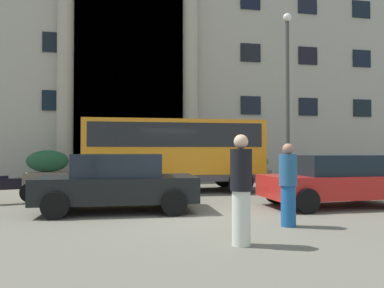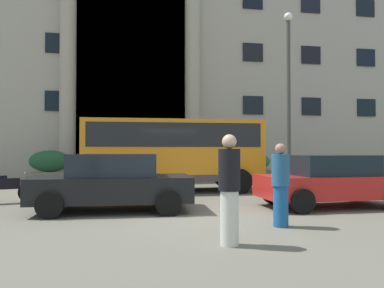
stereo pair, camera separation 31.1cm
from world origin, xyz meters
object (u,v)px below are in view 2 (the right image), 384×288
Objects in this scene: parked_estate_mid at (114,182)px; parked_coupe_end at (331,181)px; hedge_planter_east at (255,167)px; motorcycle_far_end at (306,183)px; bus_stop_sign at (261,148)px; lamppost_plaza_centre at (289,85)px; pedestrian_man_red_shirt at (229,189)px; pedestrian_child_trailing at (281,185)px; orange_minibus at (173,149)px; hedge_planter_far_west at (50,166)px; scooter_by_planter at (2,188)px; hedge_planter_far_east at (163,170)px.

parked_coupe_end is (5.88, -0.34, -0.02)m from parked_estate_mid.
hedge_planter_east is 7.01m from motorcycle_far_end.
lamppost_plaza_centre reaches higher than bus_stop_sign.
pedestrian_child_trailing is (1.41, 1.23, -0.06)m from pedestrian_man_red_shirt.
pedestrian_man_red_shirt is at bearing -136.07° from motorcycle_far_end.
orange_minibus is 7.86m from hedge_planter_far_west.
pedestrian_child_trailing is (1.44, -6.87, -0.77)m from orange_minibus.
scooter_by_planter is (-10.25, -7.15, -0.25)m from hedge_planter_east.
parked_estate_mid is at bearing -140.52° from lamppost_plaza_centre.
orange_minibus is 3.13× the size of hedge_planter_far_west.
hedge_planter_far_east is 0.79× the size of motorcycle_far_end.
parked_estate_mid reaches higher than hedge_planter_far_east.
pedestrian_child_trailing is at bearing -106.85° from hedge_planter_east.
parked_estate_mid is 4.32m from pedestrian_man_red_shirt.
motorcycle_far_end is (0.07, -4.18, -1.22)m from bus_stop_sign.
pedestrian_child_trailing is at bearing -107.76° from bus_stop_sign.
pedestrian_child_trailing reaches higher than parked_coupe_end.
lamppost_plaza_centre reaches higher than hedge_planter_far_west.
pedestrian_child_trailing is (-2.42, -2.23, 0.13)m from parked_coupe_end.
motorcycle_far_end is at bearing -26.91° from orange_minibus.
hedge_planter_east is 0.45× the size of parked_coupe_end.
hedge_planter_far_east reaches higher than scooter_by_planter.
hedge_planter_east is (4.93, 4.67, -0.91)m from orange_minibus.
orange_minibus is 8.13m from pedestrian_man_red_shirt.
hedge_planter_east is 9.37m from parked_coupe_end.
scooter_by_planter is (0.39, -7.80, -0.32)m from hedge_planter_far_west.
parked_coupe_end is (-0.38, -6.52, -0.96)m from bus_stop_sign.
scooter_by_planter and motorcycle_far_end have the same top height.
lamppost_plaza_centre reaches higher than hedge_planter_east.
hedge_planter_east is 1.05× the size of pedestrian_child_trailing.
pedestrian_man_red_shirt is 1.87m from pedestrian_child_trailing.
hedge_planter_far_west is at bearing 133.13° from motorcycle_far_end.
hedge_planter_east is (0.69, 2.79, -0.97)m from bus_stop_sign.
pedestrian_child_trailing is at bearing -92.39° from pedestrian_man_red_shirt.
scooter_by_planter is at bearing -155.51° from bus_stop_sign.
lamppost_plaza_centre reaches higher than pedestrian_child_trailing.
hedge_planter_east is 13.68m from pedestrian_man_red_shirt.
orange_minibus is 3.55× the size of scooter_by_planter.
parked_coupe_end is at bearing -110.49° from motorcycle_far_end.
lamppost_plaza_centre is at bearing 7.19° from bus_stop_sign.
parked_coupe_end is at bearing -67.65° from hedge_planter_far_east.
orange_minibus is at bearing -141.56° from pedestrian_child_trailing.
parked_estate_mid is 1.98× the size of motorcycle_far_end.
bus_stop_sign is at bearing 7.89° from scooter_by_planter.
orange_minibus is 4.84m from parked_estate_mid.
hedge_planter_east is at bearing -170.23° from pedestrian_child_trailing.
orange_minibus is 1.68× the size of parked_coupe_end.
hedge_planter_far_east is at bearing 111.84° from motorcycle_far_end.
lamppost_plaza_centre reaches higher than parked_coupe_end.
motorcycle_far_end is at bearing 18.80° from parked_estate_mid.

